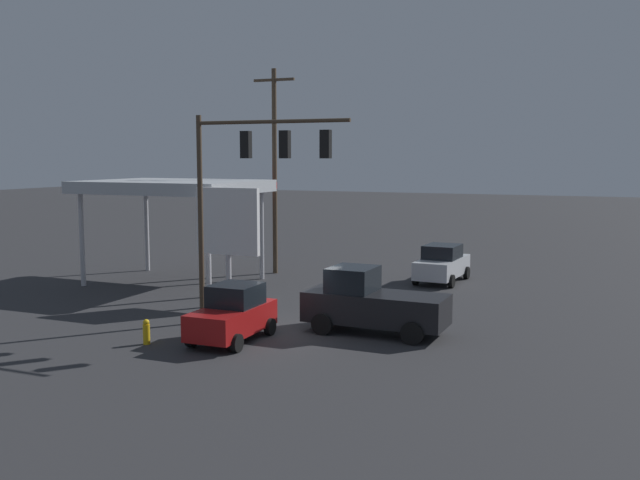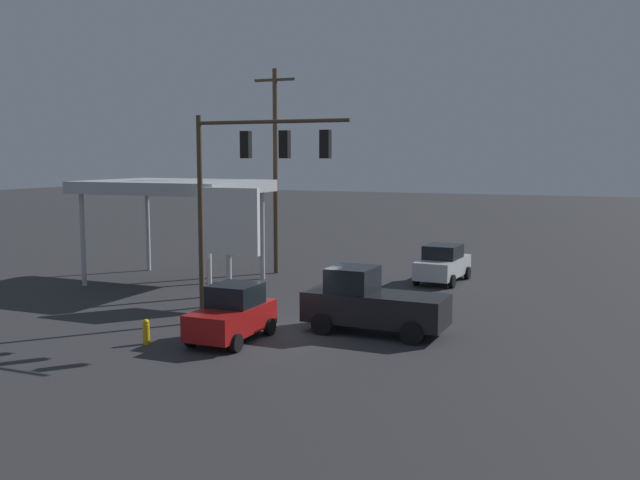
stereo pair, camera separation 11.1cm
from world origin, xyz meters
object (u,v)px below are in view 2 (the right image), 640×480
object	(u,v)px
traffic_signal_assembly	(250,171)
price_sign	(228,224)
hatchback_crossing	(232,314)
fire_hydrant	(146,332)
pickup_parked	(371,303)
sedan_far	(443,264)
utility_pole	(275,167)

from	to	relation	value
traffic_signal_assembly	price_sign	distance (m)	4.91
price_sign	hatchback_crossing	size ratio (longest dim) A/B	1.34
hatchback_crossing	fire_hydrant	distance (m)	3.01
pickup_parked	sedan_far	size ratio (longest dim) A/B	1.16
traffic_signal_assembly	utility_pole	world-z (taller)	utility_pole
price_sign	sedan_far	xyz separation A→B (m)	(-7.21, -9.31, -2.59)
pickup_parked	sedan_far	bearing A→B (deg)	-88.34
price_sign	utility_pole	bearing A→B (deg)	-76.99
traffic_signal_assembly	hatchback_crossing	xyz separation A→B (m)	(-0.31, 1.93, -4.95)
utility_pole	hatchback_crossing	xyz separation A→B (m)	(-5.12, 13.65, -4.92)
traffic_signal_assembly	hatchback_crossing	distance (m)	5.32
sedan_far	fire_hydrant	world-z (taller)	sedan_far
sedan_far	fire_hydrant	xyz separation A→B (m)	(6.55, 16.10, -0.51)
traffic_signal_assembly	utility_pole	bearing A→B (deg)	-67.69
utility_pole	pickup_parked	distance (m)	14.95
price_sign	pickup_parked	distance (m)	8.02
utility_pole	price_sign	size ratio (longest dim) A/B	2.18
fire_hydrant	utility_pole	bearing A→B (deg)	-80.24
pickup_parked	hatchback_crossing	world-z (taller)	pickup_parked
utility_pole	sedan_far	world-z (taller)	utility_pole
traffic_signal_assembly	sedan_far	world-z (taller)	traffic_signal_assembly
sedan_far	utility_pole	bearing A→B (deg)	-81.33
price_sign	sedan_far	distance (m)	12.06
fire_hydrant	pickup_parked	bearing A→B (deg)	-145.63
traffic_signal_assembly	fire_hydrant	bearing A→B (deg)	58.45
fire_hydrant	traffic_signal_assembly	bearing A→B (deg)	-121.55
price_sign	sedan_far	world-z (taller)	price_sign
sedan_far	hatchback_crossing	bearing A→B (deg)	-12.15
price_sign	hatchback_crossing	xyz separation A→B (m)	(-3.16, 5.17, -2.59)
price_sign	pickup_parked	bearing A→B (deg)	162.85
traffic_signal_assembly	price_sign	size ratio (longest dim) A/B	1.56
pickup_parked	hatchback_crossing	size ratio (longest dim) A/B	1.38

